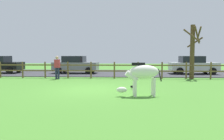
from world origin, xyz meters
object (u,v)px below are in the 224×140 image
(crow_on_grass, at_px, (132,87))
(parked_car_silver, at_px, (193,65))
(bare_tree, at_px, (193,50))
(parked_car_grey, at_px, (76,64))
(zebra, at_px, (142,74))
(visitor_near_fence, at_px, (57,66))

(crow_on_grass, height_order, parked_car_silver, parked_car_silver)
(bare_tree, xyz_separation_m, parked_car_silver, (1.11, 3.40, -1.24))
(crow_on_grass, relative_size, parked_car_grey, 0.05)
(crow_on_grass, bearing_deg, parked_car_silver, 55.91)
(parked_car_silver, bearing_deg, parked_car_grey, 179.36)
(bare_tree, bearing_deg, parked_car_grey, 159.32)
(bare_tree, bearing_deg, zebra, -121.81)
(zebra, height_order, parked_car_grey, parked_car_grey)
(parked_car_grey, height_order, visitor_near_fence, visitor_near_fence)
(parked_car_silver, bearing_deg, zebra, -117.53)
(crow_on_grass, distance_m, visitor_near_fence, 6.56)
(parked_car_grey, distance_m, visitor_near_fence, 4.38)
(bare_tree, bearing_deg, visitor_near_fence, -174.92)
(visitor_near_fence, bearing_deg, parked_car_grey, 86.09)
(bare_tree, distance_m, parked_car_grey, 10.03)
(bare_tree, relative_size, parked_car_grey, 0.95)
(parked_car_grey, relative_size, visitor_near_fence, 2.48)
(zebra, distance_m, parked_car_silver, 11.37)
(parked_car_grey, xyz_separation_m, visitor_near_fence, (-0.30, -4.37, 0.06))
(zebra, xyz_separation_m, parked_car_grey, (-5.17, 10.19, -0.08))
(parked_car_silver, distance_m, parked_car_grey, 10.43)
(zebra, xyz_separation_m, visitor_near_fence, (-5.47, 5.82, -0.02))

